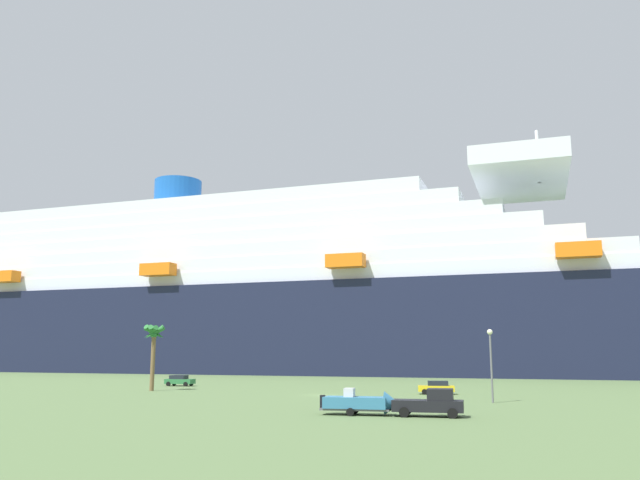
{
  "coord_description": "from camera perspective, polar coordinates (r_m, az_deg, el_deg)",
  "views": [
    {
      "loc": [
        17.63,
        -75.53,
        5.16
      ],
      "look_at": [
        -8.18,
        32.15,
        24.4
      ],
      "focal_mm": 35.95,
      "sensor_mm": 36.0,
      "label": 1
    }
  ],
  "objects": [
    {
      "name": "street_lamp",
      "position": [
        68.73,
        14.96,
        -9.78
      ],
      "size": [
        0.56,
        0.56,
        7.38
      ],
      "color": "slate",
      "rests_on": "ground_plane"
    },
    {
      "name": "cruise_ship",
      "position": [
        157.74,
        -4.33,
        -5.39
      ],
      "size": [
        234.08,
        53.83,
        58.05
      ],
      "color": "#191E38",
      "rests_on": "ground_plane"
    },
    {
      "name": "pickup_truck",
      "position": [
        53.44,
        9.85,
        -14.13
      ],
      "size": [
        5.61,
        2.29,
        2.2
      ],
      "color": "black",
      "rests_on": "ground_plane"
    },
    {
      "name": "palm_tree",
      "position": [
        89.15,
        -14.57,
        -8.37
      ],
      "size": [
        3.13,
        3.04,
        8.64
      ],
      "color": "brown",
      "rests_on": "ground_plane"
    },
    {
      "name": "ground_plane",
      "position": [
        107.11,
        4.09,
        -12.59
      ],
      "size": [
        600.0,
        600.0,
        0.0
      ],
      "primitive_type": "plane",
      "color": "#567042"
    },
    {
      "name": "small_boat_on_trailer",
      "position": [
        54.1,
        3.95,
        -14.28
      ],
      "size": [
        7.27,
        2.27,
        2.15
      ],
      "color": "#595960",
      "rests_on": "ground_plane"
    },
    {
      "name": "parked_car_yellow_taxi",
      "position": [
        80.81,
        10.34,
        -12.77
      ],
      "size": [
        4.47,
        2.33,
        1.58
      ],
      "color": "yellow",
      "rests_on": "ground_plane"
    },
    {
      "name": "parked_car_green_wagon",
      "position": [
        100.43,
        -12.39,
        -12.1
      ],
      "size": [
        4.35,
        2.16,
        1.58
      ],
      "color": "#2D723F",
      "rests_on": "ground_plane"
    }
  ]
}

